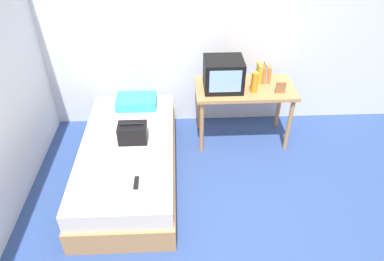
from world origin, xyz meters
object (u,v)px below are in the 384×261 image
at_px(tv, 223,74).
at_px(book_row, 263,73).
at_px(magazine, 105,161).
at_px(bed, 129,161).
at_px(water_bottle, 255,82).
at_px(desk, 244,94).
at_px(handbag, 133,133).
at_px(remote_dark, 136,183).
at_px(picture_frame, 281,88).
at_px(pillow, 136,102).

height_order(tv, book_row, tv).
relative_size(tv, magazine, 1.52).
bearing_deg(bed, water_bottle, 21.38).
distance_m(bed, water_bottle, 1.65).
xyz_separation_m(desk, handbag, (-1.27, -0.62, -0.08)).
distance_m(water_bottle, remote_dark, 1.76).
bearing_deg(tv, remote_dark, -126.57).
distance_m(picture_frame, pillow, 1.71).
height_order(book_row, magazine, book_row).
bearing_deg(tv, picture_frame, -12.20).
bearing_deg(book_row, pillow, -178.11).
distance_m(desk, magazine, 1.80).
distance_m(desk, book_row, 0.33).
distance_m(book_row, picture_frame, 0.32).
height_order(desk, pillow, desk).
height_order(bed, pillow, pillow).
xyz_separation_m(magazine, remote_dark, (0.33, -0.33, 0.01)).
height_order(picture_frame, remote_dark, picture_frame).
distance_m(pillow, magazine, 1.04).
bearing_deg(book_row, tv, -163.48).
bearing_deg(tv, pillow, 174.59).
bearing_deg(handbag, picture_frame, 15.60).
bearing_deg(magazine, remote_dark, -44.50).
distance_m(pillow, handbag, 0.70).
bearing_deg(remote_dark, picture_frame, 35.32).
distance_m(bed, magazine, 0.41).
distance_m(desk, handbag, 1.42).
xyz_separation_m(tv, water_bottle, (0.35, -0.10, -0.06)).
bearing_deg(book_row, magazine, -148.68).
bearing_deg(picture_frame, book_row, 116.54).
xyz_separation_m(bed, handbag, (0.07, 0.05, 0.34)).
bearing_deg(desk, remote_dark, -133.31).
distance_m(water_bottle, pillow, 1.43).
relative_size(desk, pillow, 2.41).
bearing_deg(pillow, picture_frame, -8.04).
bearing_deg(handbag, bed, -141.08).
xyz_separation_m(water_bottle, book_row, (0.15, 0.24, -0.01)).
height_order(bed, book_row, book_row).
bearing_deg(magazine, water_bottle, 27.20).
distance_m(bed, book_row, 1.87).
relative_size(bed, picture_frame, 14.53).
bearing_deg(pillow, water_bottle, -8.04).
relative_size(bed, water_bottle, 8.29).
relative_size(picture_frame, magazine, 0.47).
relative_size(bed, magazine, 6.90).
distance_m(bed, remote_dark, 0.66).
bearing_deg(picture_frame, remote_dark, -144.68).
relative_size(tv, book_row, 1.87).
height_order(desk, picture_frame, picture_frame).
bearing_deg(tv, bed, -148.73).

